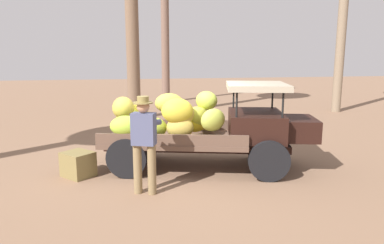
{
  "coord_description": "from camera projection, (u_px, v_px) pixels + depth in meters",
  "views": [
    {
      "loc": [
        -1.02,
        -7.29,
        2.42
      ],
      "look_at": [
        0.37,
        0.07,
        1.01
      ],
      "focal_mm": 33.15,
      "sensor_mm": 36.0,
      "label": 1
    }
  ],
  "objects": [
    {
      "name": "truck",
      "position": [
        207.0,
        125.0,
        7.56
      ],
      "size": [
        4.66,
        2.63,
        1.85
      ],
      "rotation": [
        0.0,
        0.0,
        -0.25
      ],
      "color": "black",
      "rests_on": "ground"
    },
    {
      "name": "farmer",
      "position": [
        144.0,
        139.0,
        6.13
      ],
      "size": [
        0.56,
        0.52,
        1.74
      ],
      "rotation": [
        0.0,
        0.0,
        1.21
      ],
      "color": "olive",
      "rests_on": "ground"
    },
    {
      "name": "ground_plane",
      "position": [
        176.0,
        169.0,
        7.67
      ],
      "size": [
        60.0,
        60.0,
        0.0
      ],
      "primitive_type": "plane",
      "color": "#83624A"
    },
    {
      "name": "wooden_crate",
      "position": [
        78.0,
        164.0,
        7.16
      ],
      "size": [
        0.75,
        0.76,
        0.5
      ],
      "primitive_type": "cube",
      "rotation": [
        0.0,
        0.0,
        2.33
      ],
      "color": "olive",
      "rests_on": "ground"
    }
  ]
}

